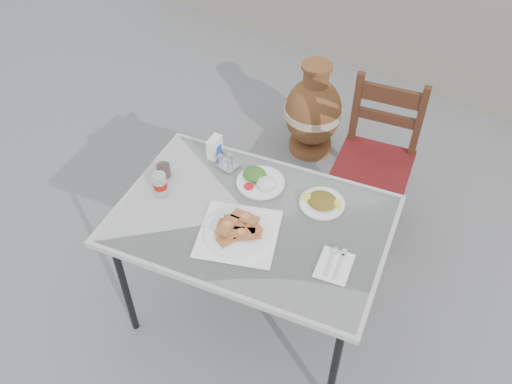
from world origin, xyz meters
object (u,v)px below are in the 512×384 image
Objects in this scene: cola_glass at (164,168)px; napkin_holder at (215,147)px; condiment_caddy at (227,163)px; soda_can at (160,184)px; cafe_table at (252,225)px; salad_rice_plate at (260,180)px; salad_chopped_plate at (322,202)px; terracotta_urn at (313,112)px; pide_plate at (238,229)px; chair at (375,160)px.

napkin_holder reaches higher than cola_glass.
napkin_holder reaches higher than condiment_caddy.
cafe_table is at bearing 16.60° from soda_can.
salad_chopped_plate is at bearing 10.49° from salad_rice_plate.
cafe_table is 0.32m from salad_chopped_plate.
napkin_holder is at bearing -85.34° from terracotta_urn.
napkin_holder is at bearing 68.00° from cola_glass.
cola_glass is 0.26m from napkin_holder.
salad_rice_plate is (-0.11, 0.30, -0.01)m from pide_plate.
salad_chopped_plate is 0.72m from chair.
soda_can is at bearing -87.58° from terracotta_urn.
soda_can is 0.12× the size of chair.
condiment_caddy is 0.15× the size of terracotta_urn.
napkin_holder is at bearing 140.73° from pide_plate.
cafe_table is 6.58× the size of salad_chopped_plate.
pide_plate reaches higher than salad_rice_plate.
condiment_caddy is at bearing -80.51° from terracotta_urn.
condiment_caddy is (-0.48, -0.06, 0.01)m from salad_chopped_plate.
cola_glass is (-0.48, -0.03, 0.09)m from cafe_table.
napkin_holder is 0.92m from chair.
condiment_caddy is (-0.29, 0.19, 0.07)m from cafe_table.
condiment_caddy is (0.09, -0.03, -0.03)m from napkin_holder.
chair reaches higher than salad_rice_plate.
salad_rice_plate is at bearing -169.51° from salad_chopped_plate.
cola_glass is at bearing -90.57° from terracotta_urn.
salad_rice_plate reaches higher than cafe_table.
terracotta_urn is (-0.06, 1.39, -0.45)m from soda_can.
soda_can reaches higher than condiment_caddy.
soda_can is at bearing -177.75° from pide_plate.
salad_chopped_plate is (0.29, 0.05, -0.00)m from salad_rice_plate.
cola_glass is (-0.38, -0.22, 0.02)m from salad_rice_plate.
soda_can reaches higher than salad_chopped_plate.
chair reaches higher than cafe_table.
salad_rice_plate is 0.33× the size of terracotta_urn.
soda_can is at bearing -132.33° from chair.
salad_rice_plate is 2.14× the size of napkin_holder.
condiment_caddy is (0.12, 0.31, -0.03)m from soda_can.
salad_rice_plate is 1.22m from terracotta_urn.
cola_glass is 0.97× the size of condiment_caddy.
soda_can is at bearing -52.63° from cola_glass.
salad_rice_plate is (-0.10, 0.19, 0.07)m from cafe_table.
condiment_caddy is (0.19, 0.22, -0.02)m from cola_glass.
salad_rice_plate is 0.81m from chair.
soda_can is (-0.42, -0.02, 0.03)m from pide_plate.
napkin_holder is (0.03, 0.34, -0.00)m from soda_can.
pide_plate is 0.42m from soda_can.
pide_plate reaches higher than salad_chopped_plate.
cola_glass reaches higher than pide_plate.
condiment_caddy reaches higher than salad_rice_plate.
chair is at bearing 61.96° from soda_can.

